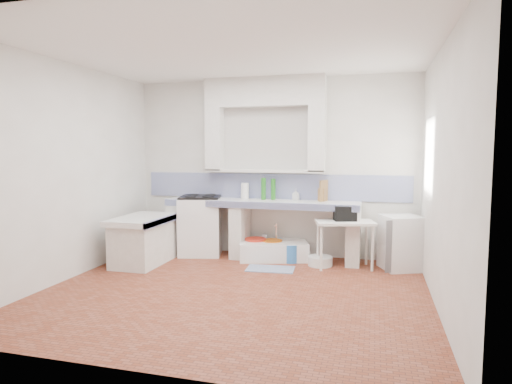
% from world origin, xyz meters
% --- Properties ---
extents(floor, '(4.50, 4.50, 0.00)m').
position_xyz_m(floor, '(0.00, 0.00, 0.00)').
color(floor, brown).
rests_on(floor, ground).
extents(ceiling, '(4.50, 4.50, 0.00)m').
position_xyz_m(ceiling, '(0.00, 0.00, 2.80)').
color(ceiling, white).
rests_on(ceiling, ground).
extents(wall_back, '(4.50, 0.00, 4.50)m').
position_xyz_m(wall_back, '(0.00, 2.00, 1.40)').
color(wall_back, white).
rests_on(wall_back, ground).
extents(wall_front, '(4.50, 0.00, 4.50)m').
position_xyz_m(wall_front, '(0.00, -2.00, 1.40)').
color(wall_front, white).
rests_on(wall_front, ground).
extents(wall_left, '(0.00, 4.50, 4.50)m').
position_xyz_m(wall_left, '(-2.25, 0.00, 1.40)').
color(wall_left, white).
rests_on(wall_left, ground).
extents(wall_right, '(0.00, 4.50, 4.50)m').
position_xyz_m(wall_right, '(2.25, 0.00, 1.40)').
color(wall_right, white).
rests_on(wall_right, ground).
extents(alcove_mass, '(1.90, 0.25, 0.45)m').
position_xyz_m(alcove_mass, '(-0.10, 1.88, 2.58)').
color(alcove_mass, white).
rests_on(alcove_mass, ground).
extents(window_frame, '(0.35, 0.86, 1.06)m').
position_xyz_m(window_frame, '(2.42, 1.20, 1.60)').
color(window_frame, '#392512').
rests_on(window_frame, ground).
extents(lace_valance, '(0.01, 0.84, 0.24)m').
position_xyz_m(lace_valance, '(2.28, 1.20, 1.98)').
color(lace_valance, white).
rests_on(lace_valance, ground).
extents(counter_slab, '(3.00, 0.60, 0.08)m').
position_xyz_m(counter_slab, '(-0.10, 1.70, 0.86)').
color(counter_slab, white).
rests_on(counter_slab, ground).
extents(counter_lip, '(3.00, 0.04, 0.10)m').
position_xyz_m(counter_lip, '(-0.10, 1.42, 0.86)').
color(counter_lip, navy).
rests_on(counter_lip, ground).
extents(counter_pier_left, '(0.20, 0.55, 0.82)m').
position_xyz_m(counter_pier_left, '(-1.50, 1.70, 0.41)').
color(counter_pier_left, white).
rests_on(counter_pier_left, ground).
extents(counter_pier_mid, '(0.20, 0.55, 0.82)m').
position_xyz_m(counter_pier_mid, '(-0.45, 1.70, 0.41)').
color(counter_pier_mid, white).
rests_on(counter_pier_mid, ground).
extents(counter_pier_right, '(0.20, 0.55, 0.82)m').
position_xyz_m(counter_pier_right, '(1.30, 1.70, 0.41)').
color(counter_pier_right, white).
rests_on(counter_pier_right, ground).
extents(peninsula_top, '(0.70, 1.10, 0.08)m').
position_xyz_m(peninsula_top, '(-1.70, 0.90, 0.66)').
color(peninsula_top, white).
rests_on(peninsula_top, ground).
extents(peninsula_base, '(0.60, 1.00, 0.62)m').
position_xyz_m(peninsula_base, '(-1.70, 0.90, 0.31)').
color(peninsula_base, white).
rests_on(peninsula_base, ground).
extents(peninsula_lip, '(0.04, 1.10, 0.10)m').
position_xyz_m(peninsula_lip, '(-1.37, 0.90, 0.66)').
color(peninsula_lip, navy).
rests_on(peninsula_lip, ground).
extents(backsplash, '(4.27, 0.03, 0.40)m').
position_xyz_m(backsplash, '(0.00, 1.99, 1.10)').
color(backsplash, navy).
rests_on(backsplash, ground).
extents(stove, '(0.78, 0.76, 0.91)m').
position_xyz_m(stove, '(-1.11, 1.67, 0.46)').
color(stove, white).
rests_on(stove, ground).
extents(sink, '(1.15, 0.83, 0.25)m').
position_xyz_m(sink, '(0.10, 1.65, 0.12)').
color(sink, white).
rests_on(sink, ground).
extents(side_table, '(0.90, 0.64, 0.04)m').
position_xyz_m(side_table, '(1.19, 1.43, 0.34)').
color(side_table, white).
rests_on(side_table, ground).
extents(fridge, '(0.65, 0.65, 0.76)m').
position_xyz_m(fridge, '(1.96, 1.57, 0.38)').
color(fridge, white).
rests_on(fridge, ground).
extents(bucket_red, '(0.37, 0.37, 0.31)m').
position_xyz_m(bucket_red, '(-0.19, 1.66, 0.15)').
color(bucket_red, red).
rests_on(bucket_red, ground).
extents(bucket_orange, '(0.40, 0.40, 0.29)m').
position_xyz_m(bucket_orange, '(0.07, 1.68, 0.15)').
color(bucket_orange, '#D25E05').
rests_on(bucket_orange, ground).
extents(bucket_blue, '(0.35, 0.35, 0.27)m').
position_xyz_m(bucket_blue, '(0.39, 1.58, 0.14)').
color(bucket_blue, '#337BCF').
rests_on(bucket_blue, ground).
extents(basin_white, '(0.39, 0.39, 0.14)m').
position_xyz_m(basin_white, '(0.85, 1.46, 0.07)').
color(basin_white, white).
rests_on(basin_white, ground).
extents(water_bottle_a, '(0.11, 0.11, 0.34)m').
position_xyz_m(water_bottle_a, '(-0.09, 1.85, 0.17)').
color(water_bottle_a, silver).
rests_on(water_bottle_a, ground).
extents(water_bottle_b, '(0.10, 0.10, 0.30)m').
position_xyz_m(water_bottle_b, '(0.15, 1.85, 0.15)').
color(water_bottle_b, silver).
rests_on(water_bottle_b, ground).
extents(black_bag, '(0.38, 0.28, 0.21)m').
position_xyz_m(black_bag, '(1.20, 1.48, 0.78)').
color(black_bag, black).
rests_on(black_bag, side_table).
extents(green_bottle_a, '(0.09, 0.09, 0.34)m').
position_xyz_m(green_bottle_a, '(-0.10, 1.81, 1.07)').
color(green_bottle_a, '#216D1C').
rests_on(green_bottle_a, counter_slab).
extents(green_bottle_b, '(0.10, 0.10, 0.33)m').
position_xyz_m(green_bottle_b, '(0.05, 1.85, 1.07)').
color(green_bottle_b, '#216D1C').
rests_on(green_bottle_b, counter_slab).
extents(knife_block, '(0.11, 0.10, 0.20)m').
position_xyz_m(knife_block, '(0.81, 1.85, 1.00)').
color(knife_block, olive).
rests_on(knife_block, counter_slab).
extents(cutting_board, '(0.11, 0.23, 0.32)m').
position_xyz_m(cutting_board, '(0.84, 1.85, 1.06)').
color(cutting_board, olive).
rests_on(cutting_board, counter_slab).
extents(paper_towel, '(0.17, 0.17, 0.26)m').
position_xyz_m(paper_towel, '(-0.41, 1.85, 1.03)').
color(paper_towel, white).
rests_on(paper_towel, counter_slab).
extents(soap_bottle, '(0.11, 0.11, 0.18)m').
position_xyz_m(soap_bottle, '(0.41, 1.85, 0.99)').
color(soap_bottle, white).
rests_on(soap_bottle, counter_slab).
extents(rug, '(0.70, 0.43, 0.01)m').
position_xyz_m(rug, '(0.19, 1.07, 0.01)').
color(rug, '#375286').
rests_on(rug, ground).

